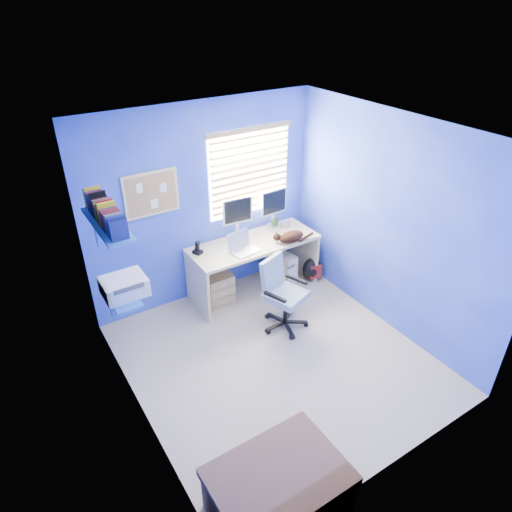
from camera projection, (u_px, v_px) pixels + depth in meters
floor at (276, 358)px, 5.06m from camera, size 3.00×3.20×0.00m
ceiling at (283, 134)px, 3.78m from camera, size 3.00×3.20×0.00m
wall_back at (204, 205)px, 5.58m from camera, size 3.00×0.01×2.50m
wall_front at (407, 362)px, 3.26m from camera, size 3.00×0.01×2.50m
wall_left at (129, 314)px, 3.73m from camera, size 0.01×3.20×2.50m
wall_right at (389, 225)px, 5.11m from camera, size 0.01×3.20×2.50m
desk at (254, 267)px, 6.01m from camera, size 1.69×0.65×0.74m
laptop at (244, 244)px, 5.56m from camera, size 0.37×0.31×0.22m
monitor_left at (237, 217)px, 5.83m from camera, size 0.41×0.16×0.54m
monitor_right at (273, 208)px, 6.06m from camera, size 0.41×0.15×0.54m
phone at (197, 247)px, 5.53m from camera, size 0.12×0.13×0.17m
mug at (275, 223)px, 6.18m from camera, size 0.10×0.09×0.10m
cd_spindle at (285, 224)px, 6.18m from camera, size 0.13×0.13×0.07m
cat at (291, 236)px, 5.81m from camera, size 0.40×0.30×0.13m
tower_pc at (281, 268)px, 6.26m from camera, size 0.26×0.47×0.45m
drawer_boxes at (218, 288)px, 5.88m from camera, size 0.35×0.28×0.41m
yellow_book at (281, 284)px, 6.11m from camera, size 0.03×0.17×0.24m
backpack at (312, 269)px, 6.33m from camera, size 0.34×0.29×0.34m
bed_corner at (278, 492)px, 3.48m from camera, size 0.96×0.69×0.46m
office_chair at (282, 302)px, 5.40m from camera, size 0.66×0.66×0.88m
window_blinds at (250, 172)px, 5.70m from camera, size 1.15×0.05×1.10m
corkboard at (151, 194)px, 5.11m from camera, size 0.64×0.02×0.52m
wall_shelves at (114, 251)px, 4.24m from camera, size 0.42×0.90×1.05m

